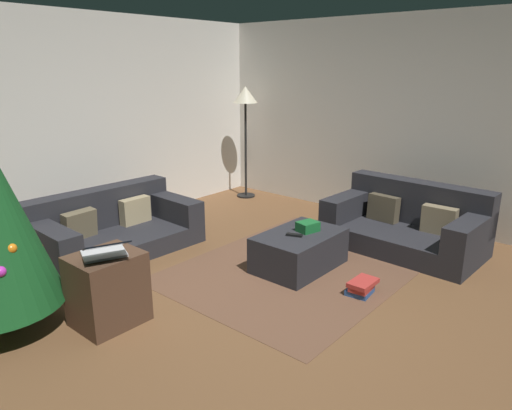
{
  "coord_description": "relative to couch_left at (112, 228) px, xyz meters",
  "views": [
    {
      "loc": [
        -2.67,
        -2.2,
        2.0
      ],
      "look_at": [
        0.5,
        0.52,
        0.75
      ],
      "focal_mm": 33.14,
      "sensor_mm": 36.0,
      "label": 1
    }
  ],
  "objects": [
    {
      "name": "ground_plane",
      "position": [
        -0.05,
        -2.25,
        -0.25
      ],
      "size": [
        6.4,
        6.4,
        0.0
      ],
      "primitive_type": "plane",
      "color": "brown"
    },
    {
      "name": "rear_partition",
      "position": [
        -0.05,
        0.89,
        1.05
      ],
      "size": [
        6.4,
        0.12,
        2.6
      ],
      "primitive_type": "cube",
      "color": "silver",
      "rests_on": "ground_plane"
    },
    {
      "name": "corner_partition",
      "position": [
        3.09,
        -2.25,
        1.05
      ],
      "size": [
        0.12,
        6.4,
        2.6
      ],
      "primitive_type": "cube",
      "color": "silver",
      "rests_on": "ground_plane"
    },
    {
      "name": "couch_left",
      "position": [
        0.0,
        0.0,
        0.0
      ],
      "size": [
        1.76,
        1.01,
        0.65
      ],
      "rotation": [
        0.0,
        0.0,
        3.11
      ],
      "color": "#26262B",
      "rests_on": "ground_plane"
    },
    {
      "name": "couch_right",
      "position": [
        2.2,
        -2.48,
        0.02
      ],
      "size": [
        0.98,
        1.69,
        0.72
      ],
      "rotation": [
        0.0,
        0.0,
        1.53
      ],
      "color": "#26262B",
      "rests_on": "ground_plane"
    },
    {
      "name": "ottoman",
      "position": [
        0.95,
        -1.88,
        -0.06
      ],
      "size": [
        0.92,
        0.61,
        0.37
      ],
      "primitive_type": "cube",
      "color": "#26262B",
      "rests_on": "ground_plane"
    },
    {
      "name": "gift_box",
      "position": [
        1.05,
        -1.91,
        0.17
      ],
      "size": [
        0.24,
        0.2,
        0.1
      ],
      "primitive_type": "cube",
      "rotation": [
        0.0,
        0.0,
        -0.24
      ],
      "color": "#19662D",
      "rests_on": "ottoman"
    },
    {
      "name": "tv_remote",
      "position": [
        0.85,
        -1.89,
        0.13
      ],
      "size": [
        0.1,
        0.17,
        0.02
      ],
      "primitive_type": "cube",
      "rotation": [
        0.0,
        0.0,
        0.37
      ],
      "color": "black",
      "rests_on": "ottoman"
    },
    {
      "name": "side_table",
      "position": [
        -0.92,
        -1.35,
        0.05
      ],
      "size": [
        0.52,
        0.44,
        0.59
      ],
      "primitive_type": "cube",
      "color": "#4C3323",
      "rests_on": "ground_plane"
    },
    {
      "name": "laptop",
      "position": [
        -0.94,
        -1.41,
        0.4
      ],
      "size": [
        0.45,
        0.51,
        0.19
      ],
      "color": "silver",
      "rests_on": "side_table"
    },
    {
      "name": "book_stack",
      "position": [
        0.83,
        -2.66,
        -0.18
      ],
      "size": [
        0.29,
        0.23,
        0.13
      ],
      "color": "#2D5193",
      "rests_on": "ground_plane"
    },
    {
      "name": "corner_lamp",
      "position": [
        2.61,
        0.33,
        1.19
      ],
      "size": [
        0.36,
        0.36,
        1.68
      ],
      "color": "black",
      "rests_on": "ground_plane"
    },
    {
      "name": "area_rug",
      "position": [
        0.95,
        -1.88,
        -0.24
      ],
      "size": [
        2.6,
        2.0,
        0.01
      ],
      "primitive_type": "cube",
      "color": "brown",
      "rests_on": "ground_plane"
    }
  ]
}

